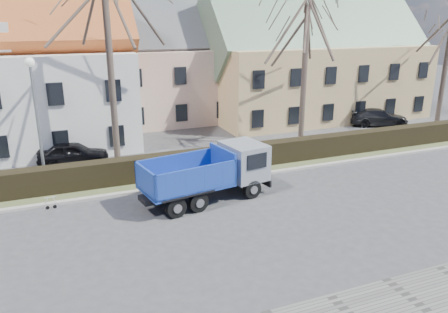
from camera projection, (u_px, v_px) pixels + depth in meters
name	position (u px, v px, depth m)	size (l,w,h in m)	color
ground	(199.00, 226.00, 18.14)	(120.00, 120.00, 0.00)	#3D3D40
curb_far	(170.00, 187.00, 22.18)	(80.00, 0.30, 0.12)	#A5A097
grass_strip	(163.00, 177.00, 23.60)	(80.00, 3.00, 0.10)	#4C5731
hedge	(163.00, 167.00, 23.24)	(60.00, 0.90, 1.30)	black
building_pink	(167.00, 71.00, 35.99)	(10.80, 8.80, 8.00)	#D6AD97
building_yellow	(311.00, 66.00, 37.51)	(18.80, 10.80, 8.50)	tan
tree_1	(110.00, 56.00, 23.00)	(9.20, 9.20, 12.65)	#4C3E34
tree_2	(305.00, 63.00, 27.49)	(8.00, 8.00, 11.00)	#4C3E34
tree_3	(446.00, 61.00, 31.82)	(7.60, 7.60, 10.45)	#4C3E34
dump_truck	(202.00, 175.00, 20.27)	(6.39, 2.37, 2.56)	#163498
streetlight	(38.00, 125.00, 21.24)	(0.51, 0.51, 6.59)	gray
cart_frame	(46.00, 203.00, 19.62)	(0.72, 0.41, 0.65)	silver
parked_car_a	(73.00, 153.00, 25.52)	(1.59, 3.95, 1.35)	black
parked_car_b	(378.00, 117.00, 34.65)	(1.87, 4.60, 1.34)	black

